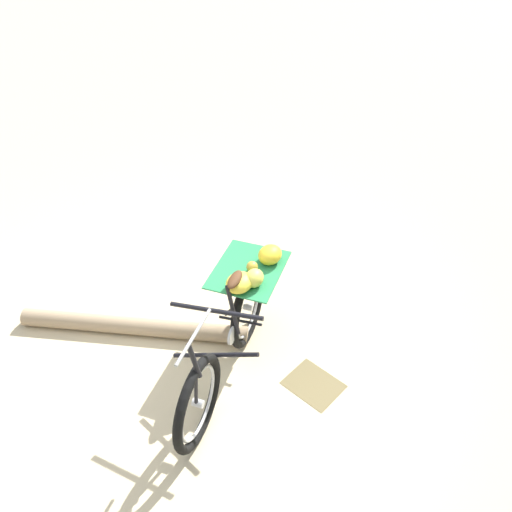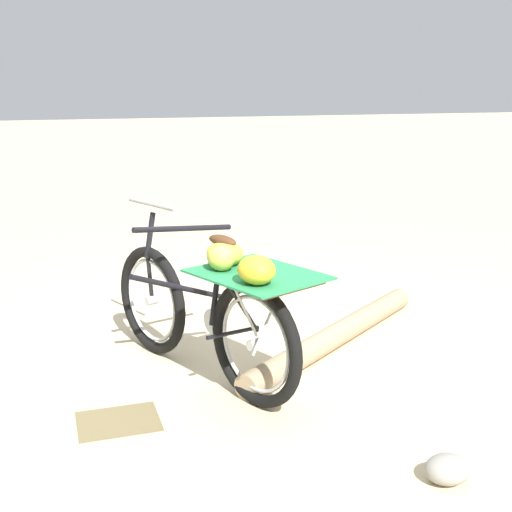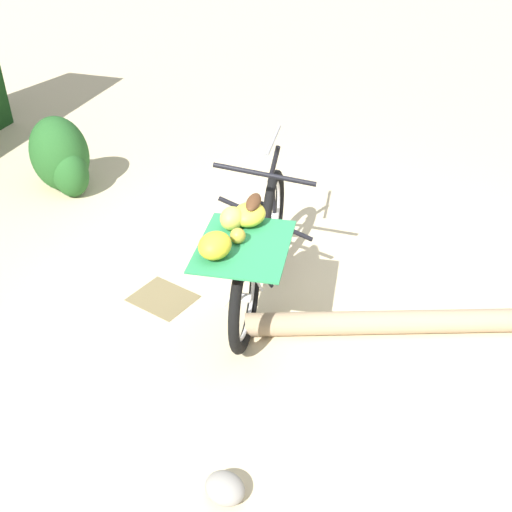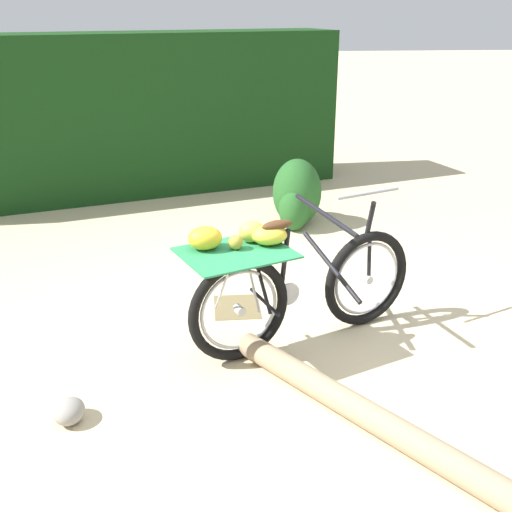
% 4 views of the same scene
% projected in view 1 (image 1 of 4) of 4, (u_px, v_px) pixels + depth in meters
% --- Properties ---
extents(ground_plane, '(60.00, 60.00, 0.00)m').
position_uv_depth(ground_plane, '(217.00, 356.00, 4.55)').
color(ground_plane, beige).
extents(bicycle, '(1.01, 1.75, 1.03)m').
position_uv_depth(bicycle, '(231.00, 331.00, 4.13)').
color(bicycle, black).
rests_on(bicycle, ground_plane).
extents(fallen_log, '(1.78, 1.36, 0.16)m').
position_uv_depth(fallen_log, '(134.00, 326.00, 4.73)').
color(fallen_log, '#9E8466').
rests_on(fallen_log, ground_plane).
extents(path_stone, '(0.22, 0.18, 0.14)m').
position_uv_depth(path_stone, '(273.00, 253.00, 5.61)').
color(path_stone, gray).
rests_on(path_stone, ground_plane).
extents(leaf_litter_patch, '(0.44, 0.36, 0.01)m').
position_uv_depth(leaf_litter_patch, '(313.00, 384.00, 4.31)').
color(leaf_litter_patch, olive).
rests_on(leaf_litter_patch, ground_plane).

